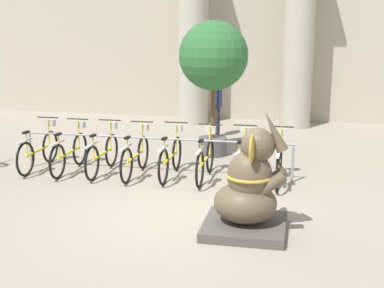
% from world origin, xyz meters
% --- Properties ---
extents(ground_plane, '(60.00, 60.00, 0.00)m').
position_xyz_m(ground_plane, '(0.00, 0.00, 0.00)').
color(ground_plane, gray).
extents(building_facade, '(20.00, 0.20, 6.00)m').
position_xyz_m(building_facade, '(0.00, 8.60, 3.00)').
color(building_facade, '#B2A893').
rests_on(building_facade, ground_plane).
extents(column_left, '(1.11, 1.11, 5.16)m').
position_xyz_m(column_left, '(-1.53, 7.60, 2.62)').
color(column_left, '#ADA899').
rests_on(column_left, ground_plane).
extents(column_right, '(1.11, 1.11, 5.16)m').
position_xyz_m(column_right, '(1.53, 7.60, 2.62)').
color(column_right, '#ADA899').
rests_on(column_right, ground_plane).
extents(bike_rack, '(5.61, 0.05, 0.77)m').
position_xyz_m(bike_rack, '(-1.15, 1.95, 0.64)').
color(bike_rack, gray).
rests_on(bike_rack, ground_plane).
extents(bicycle_0, '(0.48, 1.80, 1.03)m').
position_xyz_m(bicycle_0, '(-3.65, 1.86, 0.41)').
color(bicycle_0, black).
rests_on(bicycle_0, ground_plane).
extents(bicycle_1, '(0.48, 1.80, 1.03)m').
position_xyz_m(bicycle_1, '(-2.94, 1.81, 0.41)').
color(bicycle_1, black).
rests_on(bicycle_1, ground_plane).
extents(bicycle_2, '(0.48, 1.80, 1.03)m').
position_xyz_m(bicycle_2, '(-2.22, 1.84, 0.41)').
color(bicycle_2, black).
rests_on(bicycle_2, ground_plane).
extents(bicycle_3, '(0.48, 1.80, 1.03)m').
position_xyz_m(bicycle_3, '(-1.50, 1.80, 0.41)').
color(bicycle_3, black).
rests_on(bicycle_3, ground_plane).
extents(bicycle_4, '(0.48, 1.80, 1.03)m').
position_xyz_m(bicycle_4, '(-0.79, 1.87, 0.41)').
color(bicycle_4, black).
rests_on(bicycle_4, ground_plane).
extents(bicycle_5, '(0.48, 1.80, 1.03)m').
position_xyz_m(bicycle_5, '(-0.07, 1.81, 0.41)').
color(bicycle_5, black).
rests_on(bicycle_5, ground_plane).
extents(bicycle_6, '(0.48, 1.80, 1.03)m').
position_xyz_m(bicycle_6, '(0.64, 1.86, 0.41)').
color(bicycle_6, black).
rests_on(bicycle_6, ground_plane).
extents(bicycle_7, '(0.48, 1.80, 1.03)m').
position_xyz_m(bicycle_7, '(1.36, 1.86, 0.41)').
color(bicycle_7, black).
rests_on(bicycle_7, ground_plane).
extents(elephant_statue, '(1.21, 1.21, 1.85)m').
position_xyz_m(elephant_statue, '(1.04, -0.68, 0.63)').
color(elephant_statue, '#4C4742').
rests_on(elephant_statue, ground_plane).
extents(person_pedestrian, '(0.22, 0.47, 1.64)m').
position_xyz_m(person_pedestrian, '(-0.48, 5.78, 0.98)').
color(person_pedestrian, '#28282D').
rests_on(person_pedestrian, ground_plane).
extents(potted_tree, '(1.57, 1.57, 3.08)m').
position_xyz_m(potted_tree, '(-0.26, 3.77, 2.20)').
color(potted_tree, '#4C4C4C').
rests_on(potted_tree, ground_plane).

